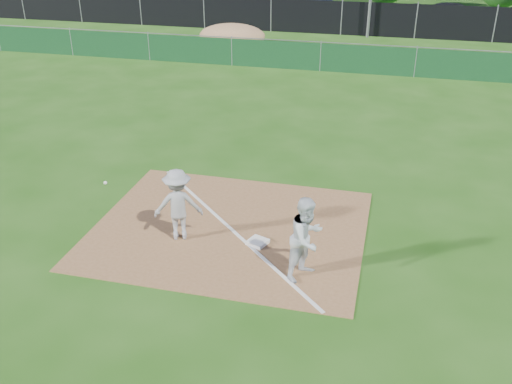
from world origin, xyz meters
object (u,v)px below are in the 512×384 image
first_base (258,242)px  car_mid (316,7)px  car_left (256,5)px  runner (307,238)px  car_right (455,15)px  play_at_first (178,205)px

first_base → car_mid: 27.13m
car_left → car_mid: (3.84, 0.30, -0.03)m
car_left → runner: bearing=-176.7°
runner → car_mid: 28.13m
runner → car_left: runner is taller
runner → car_right: 27.57m
first_base → car_right: car_right is taller
runner → play_at_first: bearing=105.5°
play_at_first → car_mid: bearing=92.4°
play_at_first → runner: (2.89, -0.73, 0.03)m
first_base → runner: 1.67m
first_base → play_at_first: bearing=-175.1°
first_base → car_right: 26.94m
first_base → runner: runner is taller
car_right → play_at_first: bearing=140.3°
first_base → car_right: (5.50, 26.36, 0.63)m
runner → car_left: (-7.88, 27.54, -0.10)m
first_base → play_at_first: size_ratio=0.16×
play_at_first → car_left: play_at_first is taller
play_at_first → car_mid: 27.14m
play_at_first → runner: bearing=-14.1°
play_at_first → car_left: bearing=100.5°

